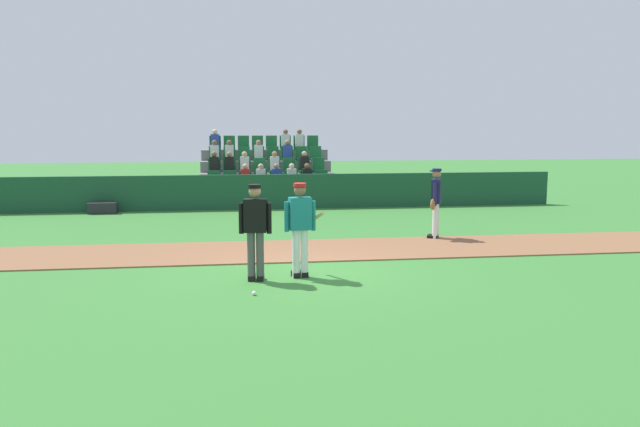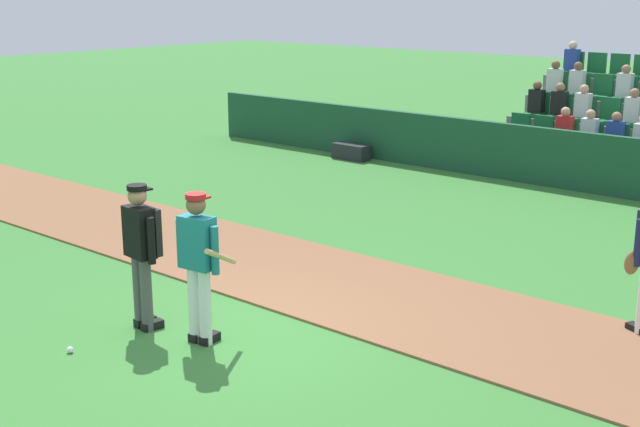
% 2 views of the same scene
% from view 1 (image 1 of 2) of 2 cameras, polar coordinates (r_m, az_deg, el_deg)
% --- Properties ---
extents(ground_plane, '(80.00, 80.00, 0.00)m').
position_cam_1_polar(ground_plane, '(12.05, -1.81, -5.42)').
color(ground_plane, '#387A33').
extents(infield_dirt_path, '(28.00, 2.53, 0.03)m').
position_cam_1_polar(infield_dirt_path, '(14.12, -2.73, -3.39)').
color(infield_dirt_path, brown).
rests_on(infield_dirt_path, ground).
extents(dugout_fence, '(20.00, 0.16, 1.18)m').
position_cam_1_polar(dugout_fence, '(21.41, -4.54, 1.99)').
color(dugout_fence, '#19472D').
rests_on(dugout_fence, ground).
extents(stadium_bleachers, '(5.00, 3.80, 2.70)m').
position_cam_1_polar(stadium_bleachers, '(23.67, -4.90, 2.98)').
color(stadium_bleachers, slate).
rests_on(stadium_bleachers, ground).
extents(batter_teal_jersey, '(0.72, 0.75, 1.76)m').
position_cam_1_polar(batter_teal_jersey, '(11.50, -1.80, -1.14)').
color(batter_teal_jersey, white).
rests_on(batter_teal_jersey, ground).
extents(umpire_home_plate, '(0.59, 0.34, 1.76)m').
position_cam_1_polar(umpire_home_plate, '(11.30, -5.91, -1.18)').
color(umpire_home_plate, '#4C4C4C').
rests_on(umpire_home_plate, ground).
extents(runner_navy_jersey, '(0.44, 0.61, 1.76)m').
position_cam_1_polar(runner_navy_jersey, '(15.76, 10.50, 1.14)').
color(runner_navy_jersey, white).
rests_on(runner_navy_jersey, ground).
extents(baseball, '(0.07, 0.07, 0.07)m').
position_cam_1_polar(baseball, '(10.51, -6.02, -7.23)').
color(baseball, white).
rests_on(baseball, ground).
extents(equipment_bag, '(0.90, 0.36, 0.36)m').
position_cam_1_polar(equipment_bag, '(21.39, -19.18, 0.46)').
color(equipment_bag, '#232328').
rests_on(equipment_bag, ground).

